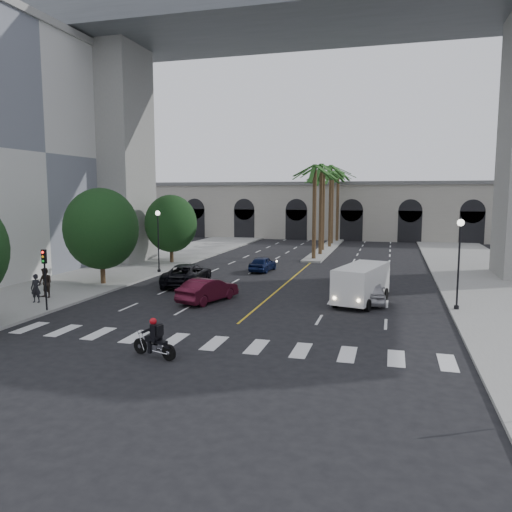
{
  "coord_description": "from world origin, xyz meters",
  "views": [
    {
      "loc": [
        7.66,
        -22.3,
        6.8
      ],
      "look_at": [
        -0.09,
        6.0,
        3.11
      ],
      "focal_mm": 35.0,
      "sensor_mm": 36.0,
      "label": 1
    }
  ],
  "objects": [
    {
      "name": "street_tree_far",
      "position": [
        -13.0,
        22.0,
        3.9
      ],
      "size": [
        5.04,
        5.04,
        6.68
      ],
      "color": "#382616",
      "rests_on": "ground"
    },
    {
      "name": "car_a",
      "position": [
        6.57,
        9.01,
        0.69
      ],
      "size": [
        1.9,
        4.15,
        1.38
      ],
      "primitive_type": "imported",
      "rotation": [
        0.0,
        0.0,
        3.21
      ],
      "color": "#B3B2B8",
      "rests_on": "ground"
    },
    {
      "name": "palm_e",
      "position": [
        -0.1,
        44.0,
        9.19
      ],
      "size": [
        3.2,
        3.2,
        10.4
      ],
      "color": "#47331E",
      "rests_on": "ground"
    },
    {
      "name": "car_e",
      "position": [
        -3.2,
        19.54,
        0.66
      ],
      "size": [
        1.86,
        4.01,
        1.33
      ],
      "primitive_type": "imported",
      "rotation": [
        0.0,
        0.0,
        3.06
      ],
      "color": "#0D1941",
      "rests_on": "ground"
    },
    {
      "name": "cargo_van",
      "position": [
        5.92,
        8.77,
        1.32
      ],
      "size": [
        3.33,
        5.88,
        2.36
      ],
      "rotation": [
        0.0,
        0.0,
        -0.24
      ],
      "color": "silver",
      "rests_on": "ground"
    },
    {
      "name": "car_d",
      "position": [
        4.73,
        14.71,
        0.71
      ],
      "size": [
        3.36,
        5.26,
        1.42
      ],
      "primitive_type": "imported",
      "rotation": [
        0.0,
        0.0,
        3.45
      ],
      "color": "#57575B",
      "rests_on": "ground"
    },
    {
      "name": "pedestrian_b",
      "position": [
        -13.62,
        4.39,
        1.12
      ],
      "size": [
        1.08,
        0.93,
        1.93
      ],
      "primitive_type": "imported",
      "rotation": [
        0.0,
        0.0,
        -0.24
      ],
      "color": "black",
      "rests_on": "sidewalk_left"
    },
    {
      "name": "ground",
      "position": [
        0.0,
        0.0,
        0.0
      ],
      "size": [
        140.0,
        140.0,
        0.0
      ],
      "primitive_type": "plane",
      "color": "black",
      "rests_on": "ground"
    },
    {
      "name": "palm_b",
      "position": [
        0.1,
        32.0,
        9.37
      ],
      "size": [
        3.2,
        3.2,
        10.6
      ],
      "color": "#47331E",
      "rests_on": "ground"
    },
    {
      "name": "palm_c",
      "position": [
        -0.2,
        36.0,
        8.91
      ],
      "size": [
        3.2,
        3.2,
        10.1
      ],
      "color": "#47331E",
      "rests_on": "ground"
    },
    {
      "name": "bridge",
      "position": [
        3.42,
        22.0,
        18.51
      ],
      "size": [
        75.0,
        13.0,
        26.0
      ],
      "color": "gray",
      "rests_on": "ground"
    },
    {
      "name": "pedestrian_a",
      "position": [
        -13.27,
        3.08,
        1.03
      ],
      "size": [
        0.69,
        0.51,
        1.76
      ],
      "primitive_type": "imported",
      "rotation": [
        0.0,
        0.0,
        0.14
      ],
      "color": "black",
      "rests_on": "sidewalk_left"
    },
    {
      "name": "street_tree_mid",
      "position": [
        -13.0,
        10.0,
        4.21
      ],
      "size": [
        5.44,
        5.44,
        7.21
      ],
      "color": "#382616",
      "rests_on": "ground"
    },
    {
      "name": "palm_d",
      "position": [
        0.15,
        40.0,
        9.65
      ],
      "size": [
        3.2,
        3.2,
        10.9
      ],
      "color": "#47331E",
      "rests_on": "ground"
    },
    {
      "name": "median",
      "position": [
        0.0,
        38.0,
        0.1
      ],
      "size": [
        2.0,
        24.0,
        0.2
      ],
      "primitive_type": "cube",
      "color": "gray",
      "rests_on": "ground"
    },
    {
      "name": "traffic_signal_far",
      "position": [
        -11.3,
        1.5,
        2.51
      ],
      "size": [
        0.25,
        0.18,
        3.65
      ],
      "color": "black",
      "rests_on": "ground"
    },
    {
      "name": "car_c",
      "position": [
        -6.92,
        11.6,
        0.81
      ],
      "size": [
        3.47,
        6.17,
        1.63
      ],
      "primitive_type": "imported",
      "rotation": [
        0.0,
        0.0,
        3.28
      ],
      "color": "black",
      "rests_on": "ground"
    },
    {
      "name": "palm_a",
      "position": [
        0.0,
        28.0,
        9.1
      ],
      "size": [
        3.2,
        3.2,
        10.3
      ],
      "color": "#47331E",
      "rests_on": "ground"
    },
    {
      "name": "motorcycle_rider",
      "position": [
        -1.69,
        -4.02,
        0.76
      ],
      "size": [
        2.25,
        0.9,
        1.68
      ],
      "rotation": [
        0.0,
        0.0,
        -0.32
      ],
      "color": "black",
      "rests_on": "ground"
    },
    {
      "name": "palm_f",
      "position": [
        0.2,
        48.0,
        9.46
      ],
      "size": [
        3.2,
        3.2,
        10.7
      ],
      "color": "#47331E",
      "rests_on": "ground"
    },
    {
      "name": "sidewalk_left",
      "position": [
        -15.0,
        15.0,
        0.07
      ],
      "size": [
        8.0,
        100.0,
        0.15
      ],
      "primitive_type": "cube",
      "color": "gray",
      "rests_on": "ground"
    },
    {
      "name": "lamp_post_right",
      "position": [
        11.4,
        8.0,
        3.22
      ],
      "size": [
        0.4,
        0.4,
        5.35
      ],
      "color": "black",
      "rests_on": "ground"
    },
    {
      "name": "car_b",
      "position": [
        -3.43,
        6.72,
        0.75
      ],
      "size": [
        2.88,
        4.83,
        1.5
      ],
      "primitive_type": "imported",
      "rotation": [
        0.0,
        0.0,
        2.84
      ],
      "color": "#420D1C",
      "rests_on": "ground"
    },
    {
      "name": "lamp_post_left_far",
      "position": [
        -11.4,
        16.0,
        3.22
      ],
      "size": [
        0.4,
        0.4,
        5.35
      ],
      "color": "black",
      "rests_on": "ground"
    },
    {
      "name": "sidewalk_right",
      "position": [
        15.0,
        15.0,
        0.07
      ],
      "size": [
        8.0,
        100.0,
        0.15
      ],
      "primitive_type": "cube",
      "color": "gray",
      "rests_on": "ground"
    },
    {
      "name": "pier_building",
      "position": [
        0.0,
        55.0,
        4.27
      ],
      "size": [
        71.0,
        10.5,
        8.5
      ],
      "color": "#B0AA9E",
      "rests_on": "ground"
    }
  ]
}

